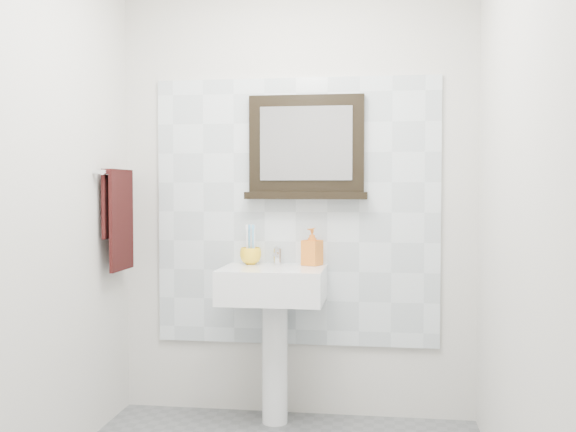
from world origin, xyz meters
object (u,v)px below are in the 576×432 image
object	(u,v)px
pedestal_sink	(273,301)
hand_towel	(119,212)
toothbrush_cup	(251,256)
soap_dispenser	(312,247)
framed_mirror	(306,150)

from	to	relation	value
pedestal_sink	hand_towel	world-z (taller)	hand_towel
toothbrush_cup	hand_towel	distance (m)	0.76
toothbrush_cup	pedestal_sink	bearing A→B (deg)	-40.01
pedestal_sink	soap_dispenser	bearing A→B (deg)	32.99
toothbrush_cup	soap_dispenser	size ratio (longest dim) A/B	0.58
pedestal_sink	framed_mirror	world-z (taller)	framed_mirror
pedestal_sink	toothbrush_cup	xyz separation A→B (m)	(-0.15, 0.13, 0.23)
framed_mirror	hand_towel	world-z (taller)	framed_mirror
toothbrush_cup	soap_dispenser	bearing A→B (deg)	0.19
pedestal_sink	toothbrush_cup	world-z (taller)	pedestal_sink
framed_mirror	hand_towel	size ratio (longest dim) A/B	1.24
pedestal_sink	soap_dispenser	xyz separation A→B (m)	(0.20, 0.13, 0.29)
framed_mirror	hand_towel	bearing A→B (deg)	-166.82
pedestal_sink	framed_mirror	bearing A→B (deg)	50.05
pedestal_sink	soap_dispenser	distance (m)	0.37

